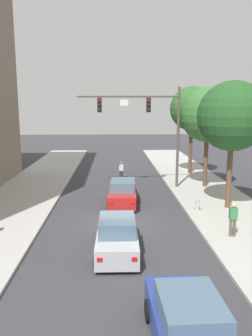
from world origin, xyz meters
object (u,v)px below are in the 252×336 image
object	(u,v)px
pedestrian_crossing_road	(121,170)
street_tree_third	(192,109)
car_following_silver	(117,236)
pedestrian_sidewalk_right_walker	(233,218)
car_lead_red	(123,193)
street_tree_nearest	(232,116)
street_tree_second	(208,115)
traffic_signal_mast	(149,118)
fire_hydrant	(197,204)
car_third_blue	(189,327)

from	to	relation	value
pedestrian_crossing_road	street_tree_third	size ratio (longest dim) A/B	0.21
car_following_silver	pedestrian_sidewalk_right_walker	world-z (taller)	pedestrian_sidewalk_right_walker
car_lead_red	pedestrian_sidewalk_right_walker	bearing A→B (deg)	-50.39
street_tree_nearest	car_lead_red	bearing A→B (deg)	167.24
car_following_silver	street_tree_second	world-z (taller)	street_tree_second
car_lead_red	traffic_signal_mast	bearing A→B (deg)	62.49
street_tree_second	street_tree_third	distance (m)	5.24
street_tree_nearest	street_tree_second	distance (m)	5.51
pedestrian_crossing_road	street_tree_third	bearing A→B (deg)	19.71
fire_hydrant	street_tree_nearest	distance (m)	5.53
car_lead_red	pedestrian_sidewalk_right_walker	size ratio (longest dim) A/B	2.64
pedestrian_crossing_road	street_tree_third	distance (m)	8.54
traffic_signal_mast	pedestrian_sidewalk_right_walker	world-z (taller)	traffic_signal_mast
car_lead_red	car_following_silver	distance (m)	7.29
fire_hydrant	street_tree_third	distance (m)	12.74
street_tree_third	fire_hydrant	bearing A→B (deg)	-100.78
pedestrian_crossing_road	pedestrian_sidewalk_right_walker	world-z (taller)	pedestrian_sidewalk_right_walker
car_third_blue	car_lead_red	bearing A→B (deg)	95.44
car_third_blue	car_following_silver	bearing A→B (deg)	106.03
street_tree_nearest	car_following_silver	bearing A→B (deg)	-139.43
street_tree_second	car_lead_red	bearing A→B (deg)	-147.81
pedestrian_sidewalk_right_walker	street_tree_second	xyz separation A→B (m)	(1.47, 10.11, 4.55)
car_lead_red	street_tree_third	size ratio (longest dim) A/B	0.55
street_tree_nearest	street_tree_third	xyz separation A→B (m)	(0.14, 10.73, 0.39)
pedestrian_sidewalk_right_walker	fire_hydrant	xyz separation A→B (m)	(-0.64, 4.06, -0.56)
car_third_blue	pedestrian_crossing_road	size ratio (longest dim) A/B	2.61
car_following_silver	pedestrian_sidewalk_right_walker	bearing A→B (deg)	12.79
street_tree_nearest	street_tree_second	size ratio (longest dim) A/B	1.00
car_third_blue	fire_hydrant	distance (m)	11.71
pedestrian_crossing_road	pedestrian_sidewalk_right_walker	size ratio (longest dim) A/B	1.00
car_lead_red	car_third_blue	distance (m)	13.34
traffic_signal_mast	car_lead_red	distance (m)	6.48
fire_hydrant	street_tree_third	world-z (taller)	street_tree_third
fire_hydrant	street_tree_third	bearing A→B (deg)	79.22
car_third_blue	street_tree_nearest	world-z (taller)	street_tree_nearest
pedestrian_crossing_road	street_tree_second	distance (m)	8.46
traffic_signal_mast	pedestrian_crossing_road	distance (m)	5.75
car_following_silver	pedestrian_sidewalk_right_walker	size ratio (longest dim) A/B	2.60
car_lead_red	car_third_blue	size ratio (longest dim) A/B	1.01
traffic_signal_mast	street_tree_third	distance (m)	6.94
traffic_signal_mast	street_tree_third	xyz separation A→B (m)	(4.43, 5.31, 0.64)
car_lead_red	fire_hydrant	bearing A→B (deg)	-24.49
traffic_signal_mast	car_lead_red	xyz separation A→B (m)	(-2.07, -3.98, -4.67)
street_tree_nearest	street_tree_third	bearing A→B (deg)	89.24
street_tree_nearest	pedestrian_crossing_road	bearing A→B (deg)	126.77
pedestrian_crossing_road	street_tree_nearest	distance (m)	11.53
car_lead_red	street_tree_nearest	world-z (taller)	street_tree_nearest
pedestrian_sidewalk_right_walker	fire_hydrant	world-z (taller)	pedestrian_sidewalk_right_walker
car_third_blue	street_tree_second	world-z (taller)	street_tree_second
pedestrian_sidewalk_right_walker	traffic_signal_mast	bearing A→B (deg)	106.27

